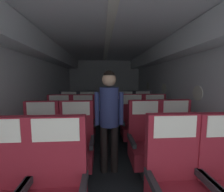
{
  "coord_description": "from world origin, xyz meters",
  "views": [
    {
      "loc": [
        -0.13,
        0.34,
        1.42
      ],
      "look_at": [
        0.11,
        3.75,
        1.03
      ],
      "focal_mm": 23.27,
      "sensor_mm": 36.0,
      "label": 1
    }
  ],
  "objects_px": {
    "flight_attendant": "(109,111)",
    "seat_c_left_aisle": "(83,126)",
    "seat_b_left_aisle": "(76,146)",
    "seat_d_right_aisle": "(143,114)",
    "seat_b_right_aisle": "(177,142)",
    "seat_a_right_window": "(178,189)",
    "seat_b_left_window": "(40,147)",
    "seat_b_right_window": "(146,144)",
    "seat_d_right_window": "(126,115)",
    "seat_d_left_window": "(69,115)",
    "seat_c_right_aisle": "(156,124)",
    "seat_d_left_aisle": "(88,115)",
    "seat_c_right_window": "(133,125)",
    "seat_c_left_window": "(59,126)"
  },
  "relations": [
    {
      "from": "seat_c_right_aisle",
      "to": "flight_attendant",
      "type": "relative_size",
      "value": 0.71
    },
    {
      "from": "seat_c_left_window",
      "to": "seat_c_right_window",
      "type": "height_order",
      "value": "same"
    },
    {
      "from": "seat_c_right_aisle",
      "to": "flight_attendant",
      "type": "bearing_deg",
      "value": -142.14
    },
    {
      "from": "flight_attendant",
      "to": "seat_c_left_aisle",
      "type": "bearing_deg",
      "value": 112.9
    },
    {
      "from": "seat_b_left_window",
      "to": "seat_b_right_window",
      "type": "xyz_separation_m",
      "value": [
        1.53,
        -0.01,
        0.0
      ]
    },
    {
      "from": "seat_a_right_window",
      "to": "seat_d_right_window",
      "type": "height_order",
      "value": "same"
    },
    {
      "from": "seat_c_right_aisle",
      "to": "seat_d_left_window",
      "type": "xyz_separation_m",
      "value": [
        -2.02,
        0.92,
        0.0
      ]
    },
    {
      "from": "seat_d_left_aisle",
      "to": "seat_b_left_aisle",
      "type": "bearing_deg",
      "value": -89.7
    },
    {
      "from": "seat_b_left_aisle",
      "to": "seat_d_left_aisle",
      "type": "height_order",
      "value": "same"
    },
    {
      "from": "seat_c_left_window",
      "to": "seat_d_left_aisle",
      "type": "bearing_deg",
      "value": 60.89
    },
    {
      "from": "seat_b_left_aisle",
      "to": "seat_c_right_aisle",
      "type": "distance_m",
      "value": 1.76
    },
    {
      "from": "seat_b_right_aisle",
      "to": "seat_c_right_aisle",
      "type": "distance_m",
      "value": 0.88
    },
    {
      "from": "seat_d_right_window",
      "to": "flight_attendant",
      "type": "bearing_deg",
      "value": -107.4
    },
    {
      "from": "seat_b_left_aisle",
      "to": "seat_d_left_aisle",
      "type": "bearing_deg",
      "value": 90.3
    },
    {
      "from": "seat_b_right_aisle",
      "to": "seat_b_left_window",
      "type": "bearing_deg",
      "value": -179.73
    },
    {
      "from": "seat_c_left_window",
      "to": "flight_attendant",
      "type": "bearing_deg",
      "value": -39.84
    },
    {
      "from": "seat_b_left_aisle",
      "to": "seat_c_left_aisle",
      "type": "xyz_separation_m",
      "value": [
        -0.02,
        0.9,
        0.0
      ]
    },
    {
      "from": "seat_a_right_window",
      "to": "seat_b_left_window",
      "type": "distance_m",
      "value": 1.78
    },
    {
      "from": "seat_b_left_window",
      "to": "seat_d_left_window",
      "type": "relative_size",
      "value": 1.0
    },
    {
      "from": "seat_c_left_window",
      "to": "seat_c_right_aisle",
      "type": "relative_size",
      "value": 1.0
    },
    {
      "from": "seat_d_right_aisle",
      "to": "seat_c_right_aisle",
      "type": "bearing_deg",
      "value": -90.19
    },
    {
      "from": "seat_d_right_window",
      "to": "seat_b_left_aisle",
      "type": "bearing_deg",
      "value": -119.29
    },
    {
      "from": "seat_b_right_window",
      "to": "seat_d_right_window",
      "type": "bearing_deg",
      "value": 90.15
    },
    {
      "from": "seat_b_right_window",
      "to": "seat_d_right_window",
      "type": "xyz_separation_m",
      "value": [
        -0.0,
        1.83,
        0.0
      ]
    },
    {
      "from": "seat_a_right_window",
      "to": "seat_c_right_aisle",
      "type": "height_order",
      "value": "same"
    },
    {
      "from": "seat_c_right_window",
      "to": "seat_d_left_aisle",
      "type": "bearing_deg",
      "value": 139.0
    },
    {
      "from": "seat_d_left_aisle",
      "to": "seat_c_right_aisle",
      "type": "bearing_deg",
      "value": -31.01
    },
    {
      "from": "seat_c_left_aisle",
      "to": "seat_d_right_window",
      "type": "distance_m",
      "value": 1.39
    },
    {
      "from": "seat_b_right_aisle",
      "to": "seat_c_left_aisle",
      "type": "distance_m",
      "value": 1.77
    },
    {
      "from": "seat_c_left_window",
      "to": "seat_d_left_aisle",
      "type": "xyz_separation_m",
      "value": [
        0.5,
        0.89,
        0.0
      ]
    },
    {
      "from": "seat_b_right_aisle",
      "to": "seat_b_right_window",
      "type": "height_order",
      "value": "same"
    },
    {
      "from": "seat_b_left_aisle",
      "to": "seat_d_right_window",
      "type": "height_order",
      "value": "same"
    },
    {
      "from": "seat_a_right_window",
      "to": "seat_b_left_aisle",
      "type": "xyz_separation_m",
      "value": [
        -1.03,
        0.9,
        0.0
      ]
    },
    {
      "from": "seat_b_left_window",
      "to": "seat_d_right_window",
      "type": "height_order",
      "value": "same"
    },
    {
      "from": "seat_d_right_window",
      "to": "seat_d_left_window",
      "type": "bearing_deg",
      "value": 179.97
    },
    {
      "from": "seat_c_right_window",
      "to": "seat_d_right_aisle",
      "type": "bearing_deg",
      "value": 61.64
    },
    {
      "from": "seat_d_right_aisle",
      "to": "flight_attendant",
      "type": "height_order",
      "value": "flight_attendant"
    },
    {
      "from": "seat_b_right_window",
      "to": "seat_c_left_window",
      "type": "xyz_separation_m",
      "value": [
        -1.53,
        0.93,
        0.0
      ]
    },
    {
      "from": "seat_b_right_aisle",
      "to": "seat_d_left_aisle",
      "type": "distance_m",
      "value": 2.36
    },
    {
      "from": "seat_b_left_window",
      "to": "seat_d_right_window",
      "type": "distance_m",
      "value": 2.37
    },
    {
      "from": "seat_b_right_aisle",
      "to": "seat_d_right_window",
      "type": "height_order",
      "value": "same"
    },
    {
      "from": "seat_b_left_window",
      "to": "seat_b_right_window",
      "type": "bearing_deg",
      "value": -0.36
    },
    {
      "from": "seat_d_left_window",
      "to": "seat_a_right_window",
      "type": "bearing_deg",
      "value": -60.58
    },
    {
      "from": "seat_a_right_window",
      "to": "flight_attendant",
      "type": "bearing_deg",
      "value": 118.82
    },
    {
      "from": "seat_b_right_window",
      "to": "flight_attendant",
      "type": "bearing_deg",
      "value": 169.45
    },
    {
      "from": "seat_d_left_aisle",
      "to": "seat_d_right_window",
      "type": "xyz_separation_m",
      "value": [
        1.03,
        0.01,
        0.0
      ]
    },
    {
      "from": "seat_b_left_aisle",
      "to": "seat_d_right_aisle",
      "type": "relative_size",
      "value": 1.0
    },
    {
      "from": "seat_d_left_window",
      "to": "flight_attendant",
      "type": "bearing_deg",
      "value": -60.23
    },
    {
      "from": "seat_b_right_aisle",
      "to": "flight_attendant",
      "type": "distance_m",
      "value": 1.14
    },
    {
      "from": "seat_c_left_aisle",
      "to": "seat_d_left_window",
      "type": "height_order",
      "value": "same"
    }
  ]
}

